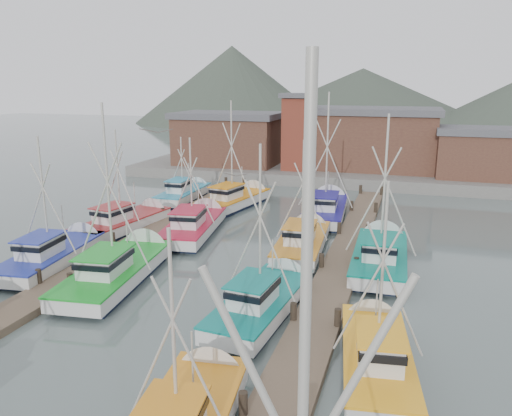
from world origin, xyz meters
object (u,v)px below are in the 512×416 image
(lookout_tower, at_px, (297,131))
(boat_4, at_px, (120,268))
(boat_12, at_px, (236,199))
(boat_8, at_px, (195,225))

(lookout_tower, height_order, boat_4, boat_4)
(lookout_tower, distance_m, boat_4, 32.89)
(boat_4, relative_size, boat_12, 1.06)
(boat_4, xyz_separation_m, boat_8, (0.29, 9.53, -0.01))
(boat_4, bearing_deg, lookout_tower, 78.28)
(lookout_tower, relative_size, boat_12, 0.83)
(lookout_tower, xyz_separation_m, boat_8, (-2.34, -22.88, -4.87))
(boat_8, bearing_deg, boat_12, 80.66)
(boat_12, bearing_deg, lookout_tower, 92.27)
(boat_12, bearing_deg, boat_8, -79.49)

